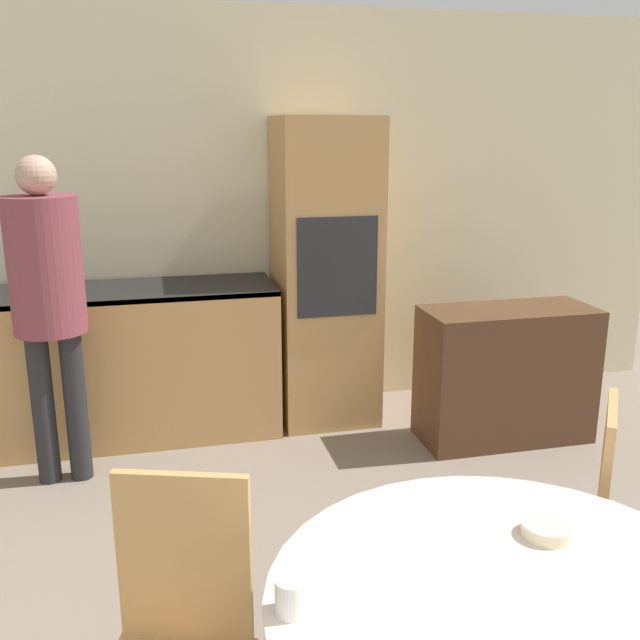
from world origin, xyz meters
TOP-DOWN VIEW (x-y plane):
  - wall_back at (0.00, 4.74)m, footprint 6.21×0.05m
  - kitchen_counter at (-1.05, 4.39)m, footprint 2.41×0.60m
  - oven_unit at (0.50, 4.40)m, footprint 0.61×0.59m
  - sideboard at (1.49, 3.81)m, footprint 1.03×0.45m
  - chair_far_left at (-0.56, 1.79)m, footprint 0.51×0.51m
  - chair_far_right at (0.83, 2.07)m, footprint 0.56×0.56m
  - person_standing at (-1.10, 3.87)m, footprint 0.37×0.37m
  - cup at (-0.30, 1.49)m, footprint 0.08×0.08m
  - bowl_near at (0.45, 1.64)m, footprint 0.14×0.14m

SIDE VIEW (x-z plane):
  - sideboard at x=1.49m, z-range 0.00..0.82m
  - kitchen_counter at x=-1.05m, z-range 0.01..0.95m
  - chair_far_left at x=-0.56m, z-range 0.05..1.01m
  - chair_far_right at x=0.83m, z-range 0.05..1.01m
  - bowl_near at x=0.45m, z-range 0.77..0.81m
  - cup at x=-0.30m, z-range 0.77..0.86m
  - oven_unit at x=0.50m, z-range 0.00..1.93m
  - person_standing at x=-1.10m, z-range 0.21..1.94m
  - wall_back at x=0.00m, z-range 0.00..2.60m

